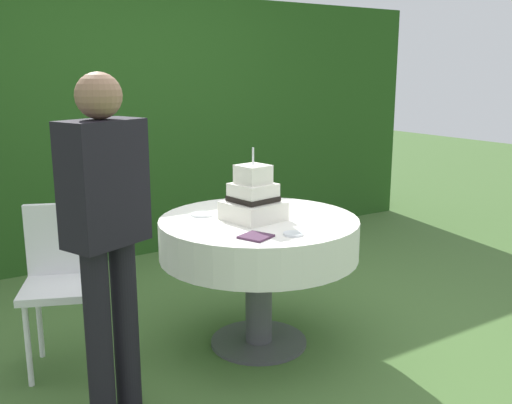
# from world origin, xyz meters

# --- Properties ---
(ground_plane) EXTENTS (20.00, 20.00, 0.00)m
(ground_plane) POSITION_xyz_m (0.00, 0.00, 0.00)
(ground_plane) COLOR #476B33
(foliage_hedge) EXTENTS (6.26, 0.55, 2.24)m
(foliage_hedge) POSITION_xyz_m (0.00, 2.27, 1.12)
(foliage_hedge) COLOR #234C19
(foliage_hedge) RESTS_ON ground_plane
(cake_table) EXTENTS (1.15, 1.15, 0.77)m
(cake_table) POSITION_xyz_m (0.00, 0.00, 0.65)
(cake_table) COLOR #4C4C51
(cake_table) RESTS_ON ground_plane
(wedding_cake) EXTENTS (0.33, 0.33, 0.41)m
(wedding_cake) POSITION_xyz_m (-0.04, -0.00, 0.89)
(wedding_cake) COLOR white
(wedding_cake) RESTS_ON cake_table
(serving_plate_near) EXTENTS (0.10, 0.10, 0.01)m
(serving_plate_near) POSITION_xyz_m (-0.04, -0.38, 0.78)
(serving_plate_near) COLOR white
(serving_plate_near) RESTS_ON cake_table
(serving_plate_far) EXTENTS (0.13, 0.13, 0.01)m
(serving_plate_far) POSITION_xyz_m (-0.24, 0.24, 0.78)
(serving_plate_far) COLOR white
(serving_plate_far) RESTS_ON cake_table
(napkin_stack) EXTENTS (0.19, 0.19, 0.01)m
(napkin_stack) POSITION_xyz_m (-0.23, -0.32, 0.78)
(napkin_stack) COLOR #4C2D47
(napkin_stack) RESTS_ON cake_table
(garden_chair) EXTENTS (0.52, 0.52, 0.89)m
(garden_chair) POSITION_xyz_m (-1.02, 0.40, 0.54)
(garden_chair) COLOR white
(garden_chair) RESTS_ON ground_plane
(standing_person) EXTENTS (0.41, 0.32, 1.60)m
(standing_person) POSITION_xyz_m (-0.97, -0.25, 0.93)
(standing_person) COLOR black
(standing_person) RESTS_ON ground_plane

